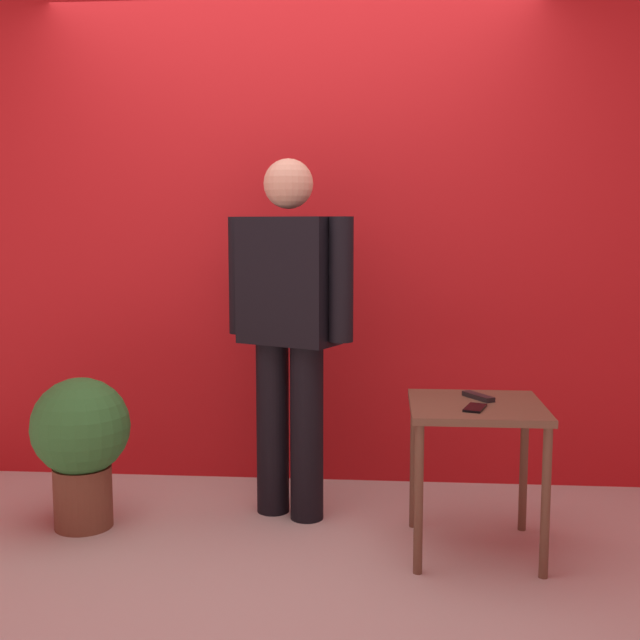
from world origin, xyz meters
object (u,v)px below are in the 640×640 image
Objects in this scene: side_table at (476,426)px; potted_plant at (81,439)px; standing_person at (289,320)px; cell_phone at (475,408)px; tv_remote at (478,396)px.

potted_plant reaches higher than side_table.
standing_person reaches higher than cell_phone.
potted_plant is at bearing -166.17° from standing_person.
tv_remote reaches higher than side_table.
side_table is at bearing -4.09° from potted_plant.
tv_remote is (0.03, 0.19, 0.01)m from cell_phone.
standing_person is at bearing 13.83° from potted_plant.
cell_phone is 0.21× the size of potted_plant.
side_table is at bearing -23.12° from standing_person.
tv_remote is at bearing 79.43° from side_table.
cell_phone is at bearing -99.92° from side_table.
tv_remote is 1.77m from potted_plant.
potted_plant is at bearing 175.91° from side_table.
standing_person is 1.08m from potted_plant.
potted_plant is (-1.75, 0.04, -0.24)m from tv_remote.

